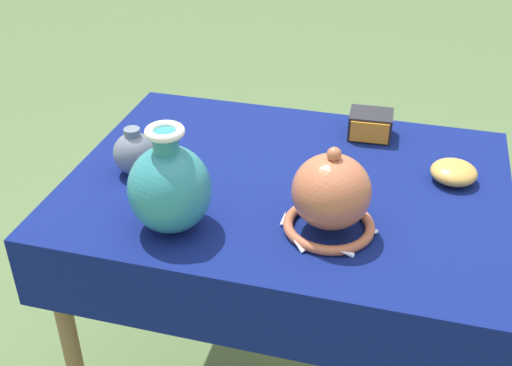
% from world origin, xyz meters
% --- Properties ---
extents(display_table, '(1.06, 0.79, 0.78)m').
position_xyz_m(display_table, '(0.00, -0.01, 0.69)').
color(display_table, olive).
rests_on(display_table, ground_plane).
extents(vase_tall_bulbous, '(0.18, 0.18, 0.24)m').
position_xyz_m(vase_tall_bulbous, '(-0.20, -0.26, 0.88)').
color(vase_tall_bulbous, teal).
rests_on(vase_tall_bulbous, display_table).
extents(vase_dome_bell, '(0.21, 0.20, 0.21)m').
position_xyz_m(vase_dome_bell, '(0.13, -0.18, 0.86)').
color(vase_dome_bell, '#BC6642').
rests_on(vase_dome_bell, display_table).
extents(mosaic_tile_box, '(0.12, 0.10, 0.07)m').
position_xyz_m(mosaic_tile_box, '(0.17, 0.28, 0.81)').
color(mosaic_tile_box, '#232328').
rests_on(mosaic_tile_box, display_table).
extents(jar_round_slate, '(0.10, 0.10, 0.12)m').
position_xyz_m(jar_round_slate, '(-0.37, -0.07, 0.83)').
color(jar_round_slate, slate).
rests_on(jar_round_slate, display_table).
extents(bowl_shallow_ochre, '(0.11, 0.11, 0.05)m').
position_xyz_m(bowl_shallow_ochre, '(0.39, 0.10, 0.80)').
color(bowl_shallow_ochre, gold).
rests_on(bowl_shallow_ochre, display_table).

